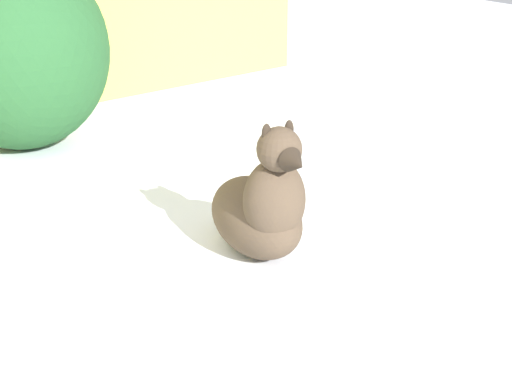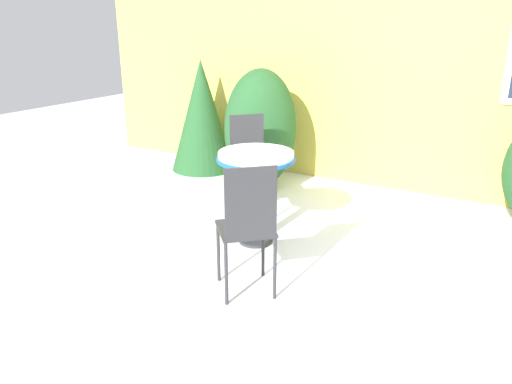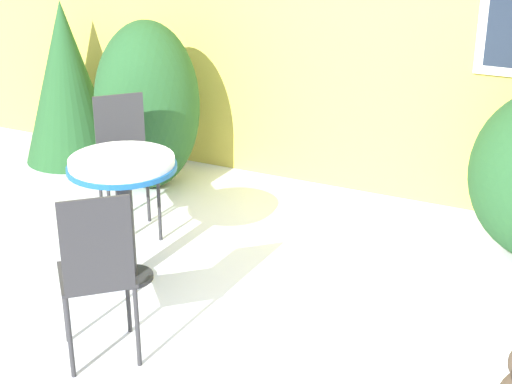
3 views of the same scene
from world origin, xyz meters
The scene contains 2 objects.
shrub_middle centered at (1.55, 1.63, 0.56)m, with size 1.03×1.02×1.12m.
dog centered at (1.75, -0.31, 0.22)m, with size 0.43×0.75×0.63m.
Camera 1 is at (-0.10, -2.60, 1.53)m, focal length 55.00 mm.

